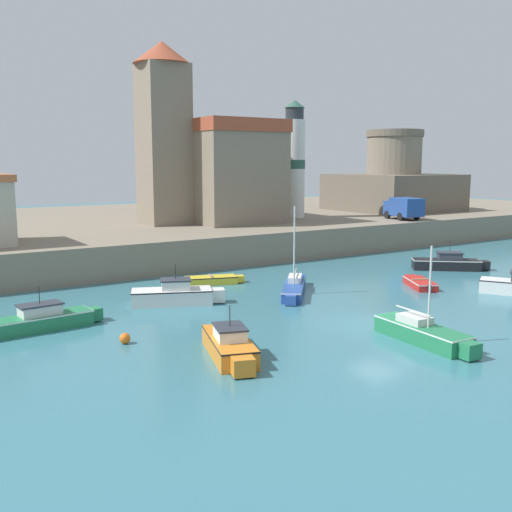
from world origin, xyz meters
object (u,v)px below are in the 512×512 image
object	(u,v)px
mooring_buoy	(125,338)
truck_on_quay	(404,207)
motorboat_white_4	(175,294)
lighthouse	(294,161)
dinghy_red_2	(419,283)
motorboat_orange_1	(230,345)
sailboat_blue_0	(294,287)
motorboat_black_6	(448,263)
fortress	(393,184)
motorboat_green_5	(38,320)
church	(202,164)
dinghy_yellow_7	(213,280)
sailboat_green_8	(423,332)

from	to	relation	value
mooring_buoy	truck_on_quay	size ratio (longest dim) A/B	0.11
motorboat_white_4	lighthouse	xyz separation A→B (m)	(22.73, 19.02, 7.80)
dinghy_red_2	motorboat_orange_1	bearing A→B (deg)	-162.44
mooring_buoy	dinghy_red_2	bearing A→B (deg)	3.91
sailboat_blue_0	truck_on_quay	xyz separation A→B (m)	(22.96, 12.50, 3.34)
motorboat_black_6	lighthouse	xyz separation A→B (m)	(-0.12, 20.14, 7.85)
motorboat_orange_1	mooring_buoy	bearing A→B (deg)	125.71
dinghy_red_2	motorboat_black_6	world-z (taller)	motorboat_black_6
lighthouse	fortress	bearing A→B (deg)	5.22
motorboat_green_5	truck_on_quay	xyz separation A→B (m)	(38.77, 12.45, 3.26)
dinghy_red_2	truck_on_quay	distance (m)	21.64
dinghy_red_2	sailboat_blue_0	bearing A→B (deg)	160.09
lighthouse	church	bearing A→B (deg)	161.13
church	lighthouse	xyz separation A→B (m)	(9.12, -3.12, 0.24)
truck_on_quay	dinghy_yellow_7	bearing A→B (deg)	-164.76
fortress	truck_on_quay	size ratio (longest dim) A/B	2.71
motorboat_white_4	mooring_buoy	world-z (taller)	motorboat_white_4
sailboat_blue_0	dinghy_red_2	bearing A→B (deg)	-19.91
dinghy_yellow_7	fortress	xyz separation A→B (m)	(34.00, 16.47, 5.39)
motorboat_white_4	dinghy_yellow_7	bearing A→B (deg)	40.28
mooring_buoy	motorboat_orange_1	bearing A→B (deg)	-54.29
motorboat_black_6	church	bearing A→B (deg)	111.69
motorboat_orange_1	dinghy_yellow_7	xyz separation A→B (m)	(6.97, 14.18, -0.25)
dinghy_red_2	motorboat_white_4	world-z (taller)	motorboat_white_4
motorboat_orange_1	motorboat_green_5	size ratio (longest dim) A/B	0.86
mooring_buoy	church	bearing A→B (deg)	55.93
motorboat_orange_1	dinghy_red_2	distance (m)	19.07
dinghy_yellow_7	church	size ratio (longest dim) A/B	0.25
dinghy_yellow_7	sailboat_green_8	size ratio (longest dim) A/B	0.72
motorboat_black_6	sailboat_green_8	world-z (taller)	sailboat_green_8
motorboat_white_4	motorboat_black_6	size ratio (longest dim) A/B	1.05
motorboat_white_4	sailboat_green_8	xyz separation A→B (m)	(6.37, -13.25, -0.09)
motorboat_orange_1	dinghy_yellow_7	bearing A→B (deg)	63.83
motorboat_white_4	motorboat_black_6	distance (m)	22.89
motorboat_black_6	fortress	distance (m)	27.29
motorboat_black_6	dinghy_yellow_7	world-z (taller)	motorboat_black_6
dinghy_red_2	mooring_buoy	xyz separation A→B (m)	(-21.27, -1.46, -0.01)
sailboat_green_8	lighthouse	bearing A→B (deg)	63.10
dinghy_yellow_7	motorboat_white_4	bearing A→B (deg)	-139.72
motorboat_white_4	motorboat_black_6	bearing A→B (deg)	-2.80
motorboat_black_6	truck_on_quay	size ratio (longest dim) A/B	1.14
sailboat_green_8	church	xyz separation A→B (m)	(7.24, 35.38, 7.65)
motorboat_orange_1	sailboat_green_8	distance (m)	9.14
lighthouse	motorboat_black_6	bearing A→B (deg)	-89.65
mooring_buoy	fortress	xyz separation A→B (m)	(44.06, 26.35, 5.43)
church	fortress	world-z (taller)	church
motorboat_green_5	church	size ratio (longest dim) A/B	0.37
sailboat_blue_0	motorboat_white_4	world-z (taller)	sailboat_blue_0
sailboat_blue_0	dinghy_red_2	distance (m)	8.78
truck_on_quay	dinghy_red_2	bearing A→B (deg)	-133.51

